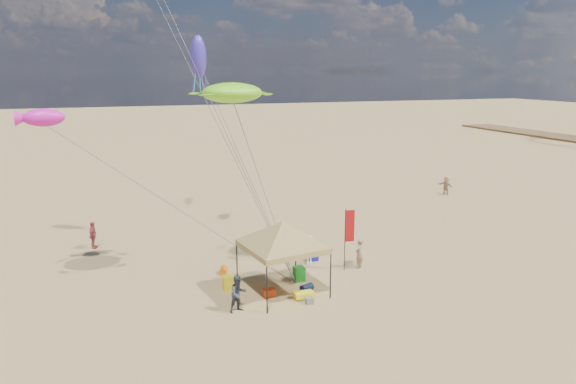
# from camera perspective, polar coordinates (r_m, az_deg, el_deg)

# --- Properties ---
(ground) EXTENTS (280.00, 280.00, 0.00)m
(ground) POSITION_cam_1_polar(r_m,az_deg,el_deg) (25.54, 2.33, -10.21)
(ground) COLOR tan
(ground) RESTS_ON ground
(canopy_tent) EXTENTS (6.34, 6.34, 3.96)m
(canopy_tent) POSITION_cam_1_polar(r_m,az_deg,el_deg) (23.86, -0.60, -3.48)
(canopy_tent) COLOR black
(canopy_tent) RESTS_ON ground
(feather_flag) EXTENTS (0.50, 0.11, 3.28)m
(feather_flag) POSITION_cam_1_polar(r_m,az_deg,el_deg) (26.98, 6.52, -4.09)
(feather_flag) COLOR black
(feather_flag) RESTS_ON ground
(cooler_red) EXTENTS (0.54, 0.38, 0.38)m
(cooler_red) POSITION_cam_1_polar(r_m,az_deg,el_deg) (24.48, -2.06, -10.79)
(cooler_red) COLOR #D54011
(cooler_red) RESTS_ON ground
(cooler_blue) EXTENTS (0.54, 0.38, 0.38)m
(cooler_blue) POSITION_cam_1_polar(r_m,az_deg,el_deg) (28.88, 2.67, -7.02)
(cooler_blue) COLOR #1516B0
(cooler_blue) RESTS_ON ground
(bag_navy) EXTENTS (0.69, 0.54, 0.36)m
(bag_navy) POSITION_cam_1_polar(r_m,az_deg,el_deg) (25.04, 2.03, -10.25)
(bag_navy) COLOR #0D173A
(bag_navy) RESTS_ON ground
(bag_orange) EXTENTS (0.54, 0.69, 0.36)m
(bag_orange) POSITION_cam_1_polar(r_m,az_deg,el_deg) (27.26, -6.93, -8.36)
(bag_orange) COLOR orange
(bag_orange) RESTS_ON ground
(chair_green) EXTENTS (0.50, 0.50, 0.70)m
(chair_green) POSITION_cam_1_polar(r_m,az_deg,el_deg) (26.17, 1.20, -8.79)
(chair_green) COLOR #18841E
(chair_green) RESTS_ON ground
(chair_yellow) EXTENTS (0.50, 0.50, 0.70)m
(chair_yellow) POSITION_cam_1_polar(r_m,az_deg,el_deg) (25.25, -6.43, -9.71)
(chair_yellow) COLOR yellow
(chair_yellow) RESTS_ON ground
(crate_grey) EXTENTS (0.34, 0.30, 0.28)m
(crate_grey) POSITION_cam_1_polar(r_m,az_deg,el_deg) (23.83, 2.32, -11.60)
(crate_grey) COLOR slate
(crate_grey) RESTS_ON ground
(beach_cart) EXTENTS (0.90, 0.50, 0.24)m
(beach_cart) POSITION_cam_1_polar(r_m,az_deg,el_deg) (24.28, 1.71, -10.96)
(beach_cart) COLOR yellow
(beach_cart) RESTS_ON ground
(person_near_a) EXTENTS (0.69, 0.67, 1.60)m
(person_near_a) POSITION_cam_1_polar(r_m,az_deg,el_deg) (27.83, 7.66, -6.57)
(person_near_a) COLOR #9D7959
(person_near_a) RESTS_ON ground
(person_near_b) EXTENTS (0.91, 0.78, 1.61)m
(person_near_b) POSITION_cam_1_polar(r_m,az_deg,el_deg) (22.93, -5.37, -10.85)
(person_near_b) COLOR #323844
(person_near_b) RESTS_ON ground
(person_near_c) EXTENTS (1.12, 0.77, 1.59)m
(person_near_c) POSITION_cam_1_polar(r_m,az_deg,el_deg) (28.11, 2.22, -6.28)
(person_near_c) COLOR white
(person_near_c) RESTS_ON ground
(person_far_a) EXTENTS (0.66, 1.01, 1.60)m
(person_far_a) POSITION_cam_1_polar(r_m,az_deg,el_deg) (32.57, -20.24, -4.38)
(person_far_a) COLOR #A64140
(person_far_a) RESTS_ON ground
(person_far_c) EXTENTS (0.85, 1.47, 1.52)m
(person_far_c) POSITION_cam_1_polar(r_m,az_deg,el_deg) (45.78, 16.62, 0.66)
(person_far_c) COLOR tan
(person_far_c) RESTS_ON ground
(turtle_kite) EXTENTS (3.23, 2.81, 0.94)m
(turtle_kite) POSITION_cam_1_polar(r_m,az_deg,el_deg) (24.91, -6.04, 10.57)
(turtle_kite) COLOR #7FF21F
(turtle_kite) RESTS_ON ground
(fish_kite) EXTENTS (1.96, 1.13, 0.83)m
(fish_kite) POSITION_cam_1_polar(r_m,az_deg,el_deg) (27.22, -24.82, 7.28)
(fish_kite) COLOR #F319C2
(fish_kite) RESTS_ON ground
(squid_kite) EXTENTS (1.06, 1.06, 2.41)m
(squid_kite) POSITION_cam_1_polar(r_m,az_deg,el_deg) (31.48, -9.63, 14.17)
(squid_kite) COLOR #3F2FAE
(squid_kite) RESTS_ON ground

